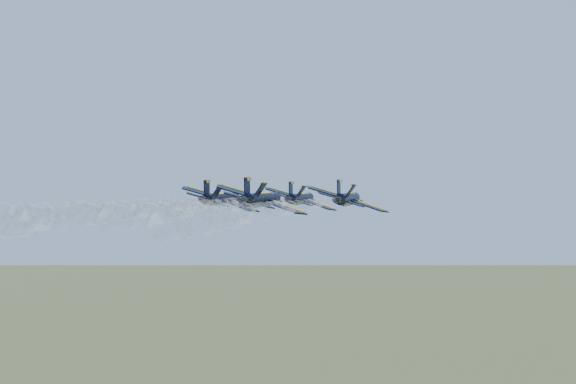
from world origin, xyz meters
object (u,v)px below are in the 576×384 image
(jet_left, at_px, (222,199))
(jet_right, at_px, (348,199))
(jet_slot, at_px, (263,199))
(jet_lead, at_px, (301,198))

(jet_left, bearing_deg, jet_right, 3.17)
(jet_right, height_order, jet_slot, same)
(jet_lead, relative_size, jet_left, 1.00)
(jet_right, bearing_deg, jet_lead, 129.22)
(jet_slot, bearing_deg, jet_lead, 92.07)
(jet_left, distance_m, jet_right, 20.09)
(jet_left, height_order, jet_right, same)
(jet_left, bearing_deg, jet_slot, -52.58)
(jet_right, xyz_separation_m, jet_slot, (-8.21, -15.78, 0.00))
(jet_right, distance_m, jet_slot, 17.79)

